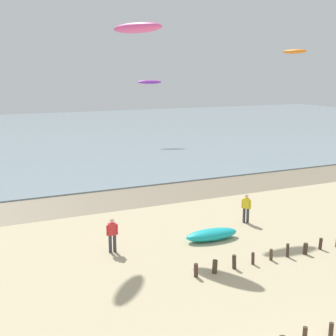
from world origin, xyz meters
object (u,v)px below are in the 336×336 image
Objects in this scene: person_mid_beach at (112,234)px; kite_aloft_6 at (137,28)px; kite_aloft_3 at (294,51)px; kite_aloft_5 at (149,82)px; grounded_kite at (212,235)px; person_nearest_camera at (246,208)px.

person_mid_beach is 0.50× the size of kite_aloft_6.
kite_aloft_3 is 24.47m from kite_aloft_5.
person_mid_beach is at bearing 117.28° from kite_aloft_6.
grounded_kite is at bearing -67.98° from kite_aloft_3.
person_nearest_camera is at bearing 6.22° from person_mid_beach.
kite_aloft_3 reaches higher than kite_aloft_5.
person_nearest_camera is 11.85m from kite_aloft_6.
person_nearest_camera and person_mid_beach have the same top height.
person_nearest_camera is 3.64m from grounded_kite.
kite_aloft_5 reaches higher than person_mid_beach.
kite_aloft_3 is at bearing -102.35° from kite_aloft_6.
person_mid_beach is 36.32m from kite_aloft_5.
kite_aloft_5 is at bearing -50.78° from kite_aloft_6.
person_nearest_camera is 0.50× the size of kite_aloft_6.
kite_aloft_6 reaches higher than person_mid_beach.
person_mid_beach reaches higher than grounded_kite.
kite_aloft_3 reaches higher than person_nearest_camera.
person_nearest_camera is 0.59× the size of grounded_kite.
kite_aloft_3 is (8.80, 6.87, 9.23)m from person_nearest_camera.
grounded_kite is (-3.23, -1.56, -0.63)m from person_nearest_camera.
person_nearest_camera reaches higher than grounded_kite.
kite_aloft_3 is at bearing -66.26° from kite_aloft_5.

